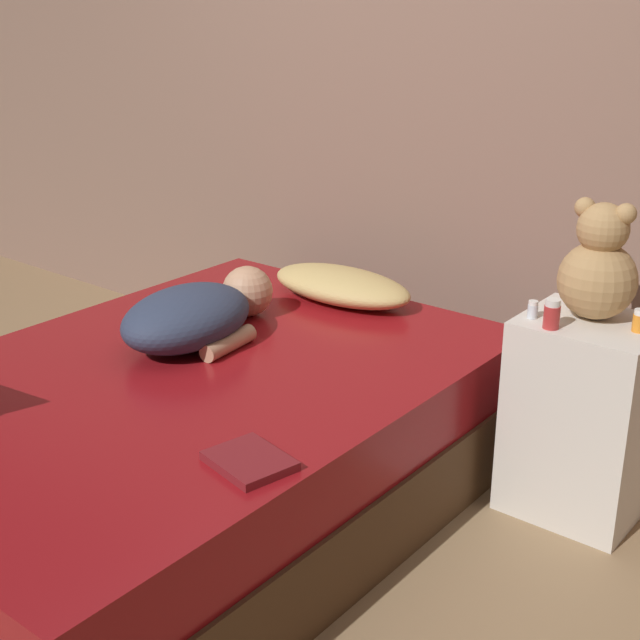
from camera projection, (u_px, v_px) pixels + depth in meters
ground_plane at (191, 506)px, 2.99m from camera, size 12.00×12.00×0.00m
wall_back at (418, 78)px, 3.50m from camera, size 8.00×0.06×2.60m
bed at (187, 442)px, 2.90m from camera, size 1.46×2.07×0.50m
nightstand at (582, 417)px, 2.88m from camera, size 0.42×0.37×0.67m
pillow at (341, 285)px, 3.42m from camera, size 0.60×0.30×0.12m
person_lying at (197, 314)px, 3.03m from camera, size 0.40×0.71×0.20m
teddy_bear at (599, 268)px, 2.73m from camera, size 0.24×0.24×0.37m
bottle_clear at (533, 310)px, 2.78m from camera, size 0.03×0.03×0.06m
bottle_red at (552, 314)px, 2.69m from camera, size 0.05×0.05×0.09m
bottle_orange at (640, 321)px, 2.67m from camera, size 0.04×0.04×0.07m
book at (250, 461)px, 2.26m from camera, size 0.24×0.21×0.02m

